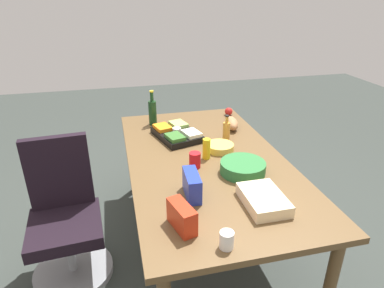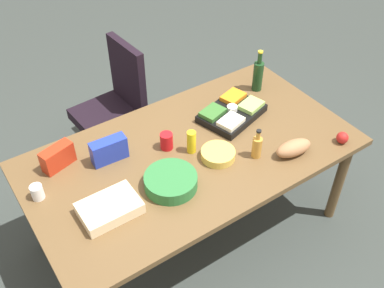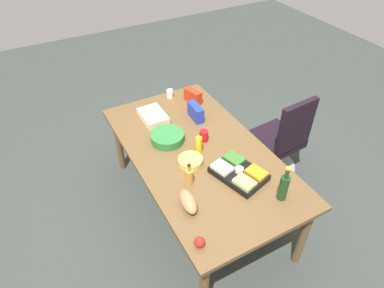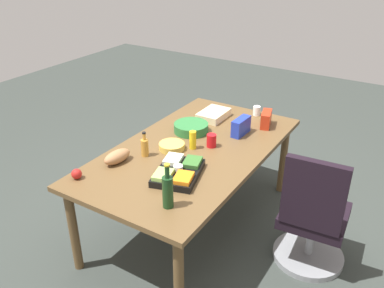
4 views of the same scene
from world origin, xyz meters
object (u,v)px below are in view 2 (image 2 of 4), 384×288
object	(u,v)px
conference_table	(191,159)
salad_bowl	(171,181)
chip_bag_blue	(109,150)
wine_bottle	(258,75)
chip_bowl	(218,154)
dressing_bottle	(257,146)
chip_bag_red	(58,157)
apple_red	(342,138)
veggie_tray	(232,112)
paper_cup	(37,192)
office_chair	(115,118)
bread_loaf	(294,148)
sheet_cake	(110,208)
red_solo_cup	(167,141)
mustard_bottle	(191,142)

from	to	relation	value
conference_table	salad_bowl	size ratio (longest dim) A/B	6.73
chip_bag_blue	wine_bottle	bearing A→B (deg)	-176.64
conference_table	chip_bowl	world-z (taller)	chip_bowl
dressing_bottle	chip_bag_red	size ratio (longest dim) A/B	1.03
chip_bag_blue	apple_red	distance (m)	1.46
chip_bag_red	chip_bowl	world-z (taller)	chip_bag_red
wine_bottle	chip_bag_blue	bearing A→B (deg)	3.36
conference_table	wine_bottle	bearing A→B (deg)	-159.41
chip_bag_blue	wine_bottle	world-z (taller)	wine_bottle
conference_table	veggie_tray	size ratio (longest dim) A/B	4.23
chip_bag_blue	apple_red	xyz separation A→B (m)	(-1.29, 0.68, -0.04)
dressing_bottle	chip_bag_blue	size ratio (longest dim) A/B	0.94
chip_bag_blue	paper_cup	bearing A→B (deg)	6.83
office_chair	chip_bowl	size ratio (longest dim) A/B	4.78
bread_loaf	wine_bottle	bearing A→B (deg)	-112.00
paper_cup	salad_bowl	xyz separation A→B (m)	(-0.66, 0.34, -0.00)
sheet_cake	red_solo_cup	size ratio (longest dim) A/B	2.91
mustard_bottle	chip_bag_red	bearing A→B (deg)	-24.92
sheet_cake	wine_bottle	distance (m)	1.48
chip_bag_blue	salad_bowl	size ratio (longest dim) A/B	0.72
chip_bag_red	conference_table	bearing A→B (deg)	155.08
office_chair	wine_bottle	xyz separation A→B (m)	(-0.83, 0.74, 0.51)
office_chair	wine_bottle	size ratio (longest dim) A/B	3.19
apple_red	wine_bottle	bearing A→B (deg)	-84.91
chip_bag_blue	red_solo_cup	world-z (taller)	chip_bag_blue
chip_bowl	sheet_cake	bearing A→B (deg)	1.60
sheet_cake	chip_bag_red	distance (m)	0.51
dressing_bottle	red_solo_cup	xyz separation A→B (m)	(0.41, -0.37, -0.02)
red_solo_cup	bread_loaf	xyz separation A→B (m)	(-0.61, 0.49, -0.01)
apple_red	chip_bowl	world-z (taller)	apple_red
sheet_cake	wine_bottle	size ratio (longest dim) A/B	1.01
veggie_tray	wine_bottle	world-z (taller)	wine_bottle
veggie_tray	red_solo_cup	bearing A→B (deg)	2.40
paper_cup	veggie_tray	size ratio (longest dim) A/B	0.19
veggie_tray	sheet_cake	size ratio (longest dim) A/B	1.52
dressing_bottle	apple_red	distance (m)	0.57
office_chair	red_solo_cup	size ratio (longest dim) A/B	9.16
mustard_bottle	salad_bowl	bearing A→B (deg)	34.60
wine_bottle	red_solo_cup	bearing A→B (deg)	11.27
salad_bowl	bread_loaf	bearing A→B (deg)	165.95
chip_bag_blue	chip_bowl	xyz separation A→B (m)	(-0.55, 0.36, -0.05)
veggie_tray	chip_bowl	size ratio (longest dim) A/B	2.31
chip_bag_blue	chip_bag_red	distance (m)	0.30
dressing_bottle	sheet_cake	world-z (taller)	dressing_bottle
office_chair	apple_red	xyz separation A→B (m)	(-0.90, 1.50, 0.43)
apple_red	sheet_cake	distance (m)	1.51
apple_red	veggie_tray	world-z (taller)	veggie_tray
chip_bowl	bread_loaf	world-z (taller)	bread_loaf
veggie_tray	chip_bag_red	bearing A→B (deg)	-9.96
office_chair	salad_bowl	bearing A→B (deg)	80.42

